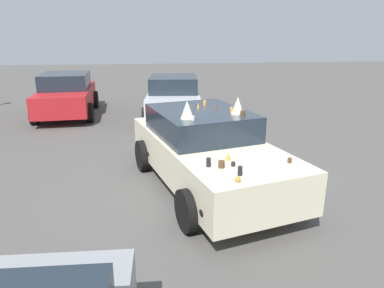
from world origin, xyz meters
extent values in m
plane|color=#514F4C|center=(0.00, 0.00, 0.00)|extent=(60.00, 60.00, 0.00)
cube|color=beige|center=(0.00, 0.00, 0.64)|extent=(4.69, 2.85, 0.70)
cube|color=#1E2833|center=(0.34, 0.09, 1.23)|extent=(2.41, 2.13, 0.49)
cylinder|color=black|center=(-1.08, -1.24, 0.34)|extent=(0.71, 0.38, 0.68)
cylinder|color=black|center=(-1.54, 0.56, 0.34)|extent=(0.71, 0.38, 0.68)
cylinder|color=black|center=(1.54, -0.56, 0.34)|extent=(0.71, 0.38, 0.68)
cylinder|color=black|center=(1.08, 1.24, 0.34)|extent=(0.71, 0.38, 0.68)
ellipsoid|color=black|center=(-1.54, -1.34, 0.53)|extent=(0.18, 0.07, 0.09)
ellipsoid|color=black|center=(1.95, -0.44, 0.73)|extent=(0.19, 0.07, 0.13)
ellipsoid|color=black|center=(-1.97, 0.43, 0.52)|extent=(0.13, 0.05, 0.10)
ellipsoid|color=black|center=(-0.65, -1.11, 0.50)|extent=(0.16, 0.06, 0.13)
ellipsoid|color=black|center=(1.17, -0.64, 0.81)|extent=(0.13, 0.05, 0.10)
ellipsoid|color=black|center=(0.72, 1.13, 0.49)|extent=(0.12, 0.05, 0.09)
ellipsoid|color=black|center=(1.52, -0.55, 0.47)|extent=(0.19, 0.07, 0.10)
ellipsoid|color=black|center=(0.92, -0.71, 0.76)|extent=(0.14, 0.05, 0.14)
ellipsoid|color=black|center=(-1.61, 0.53, 0.62)|extent=(0.15, 0.06, 0.10)
ellipsoid|color=black|center=(-1.16, -1.24, 0.61)|extent=(0.13, 0.05, 0.13)
ellipsoid|color=black|center=(1.79, -0.48, 0.64)|extent=(0.13, 0.05, 0.12)
ellipsoid|color=black|center=(-0.25, -1.01, 0.52)|extent=(0.17, 0.06, 0.13)
cylinder|color=#51381E|center=(-1.43, -1.03, 1.03)|extent=(0.09, 0.09, 0.08)
cone|color=orange|center=(-1.19, -0.12, 1.05)|extent=(0.11, 0.11, 0.11)
cylinder|color=black|center=(-1.82, -0.14, 1.06)|extent=(0.08, 0.08, 0.14)
cylinder|color=#51381E|center=(-1.50, 0.06, 1.05)|extent=(0.12, 0.12, 0.11)
cylinder|color=black|center=(-1.43, 0.24, 1.06)|extent=(0.09, 0.09, 0.14)
sphere|color=orange|center=(-2.05, -0.05, 1.03)|extent=(0.08, 0.08, 0.08)
cylinder|color=black|center=(-1.45, -0.13, 1.02)|extent=(0.09, 0.09, 0.06)
cone|color=orange|center=(0.55, 0.11, 1.53)|extent=(0.05, 0.05, 0.11)
cone|color=gray|center=(0.25, 0.40, 1.52)|extent=(0.09, 0.09, 0.09)
cylinder|color=orange|center=(0.82, -0.07, 1.52)|extent=(0.08, 0.08, 0.09)
cone|color=black|center=(0.70, 0.10, 1.51)|extent=(0.06, 0.06, 0.06)
cylinder|color=silver|center=(-0.48, 0.35, 1.51)|extent=(0.06, 0.06, 0.07)
cylinder|color=orange|center=(0.05, -0.45, 1.53)|extent=(0.08, 0.08, 0.10)
cone|color=#51381E|center=(-0.19, -0.58, 1.53)|extent=(0.12, 0.12, 0.10)
cone|color=#51381E|center=(0.37, -0.21, 1.53)|extent=(0.08, 0.08, 0.11)
cylinder|color=#51381E|center=(-0.22, -0.60, 1.52)|extent=(0.10, 0.10, 0.09)
cone|color=beige|center=(-0.08, -0.54, 1.63)|extent=(0.24, 0.24, 0.31)
cone|color=beige|center=(-0.33, 0.43, 1.63)|extent=(0.24, 0.24, 0.31)
cube|color=red|center=(6.97, 4.01, 0.64)|extent=(4.21, 1.97, 0.71)
cube|color=#1E2833|center=(7.05, 4.01, 1.26)|extent=(2.13, 1.71, 0.53)
cylinder|color=black|center=(5.75, 3.05, 0.33)|extent=(0.68, 0.26, 0.67)
cylinder|color=black|center=(5.64, 4.82, 0.33)|extent=(0.68, 0.26, 0.67)
cylinder|color=black|center=(8.29, 3.19, 0.33)|extent=(0.68, 0.26, 0.67)
cylinder|color=black|center=(8.19, 4.97, 0.33)|extent=(0.68, 0.26, 0.67)
cube|color=silver|center=(6.19, 0.14, 0.61)|extent=(4.35, 2.14, 0.70)
cube|color=#1E2833|center=(5.97, 0.16, 1.23)|extent=(2.05, 1.78, 0.53)
cylinder|color=black|center=(7.58, 0.90, 0.31)|extent=(0.63, 0.28, 0.62)
cylinder|color=black|center=(7.40, -0.87, 0.31)|extent=(0.63, 0.28, 0.62)
cylinder|color=black|center=(4.98, 1.16, 0.31)|extent=(0.63, 0.28, 0.62)
cylinder|color=black|center=(4.81, -0.62, 0.31)|extent=(0.63, 0.28, 0.62)
camera|label=1|loc=(-6.25, 1.13, 2.89)|focal=32.70mm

